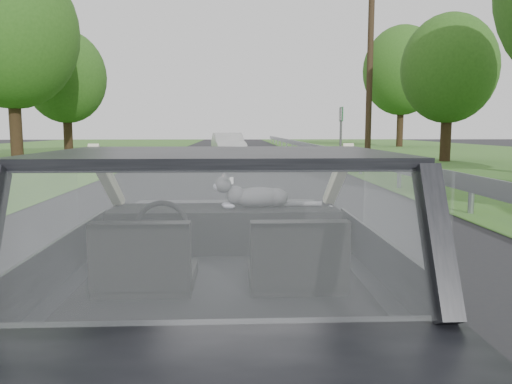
{
  "coord_description": "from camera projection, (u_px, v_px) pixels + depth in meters",
  "views": [
    {
      "loc": [
        0.07,
        -2.86,
        1.55
      ],
      "look_at": [
        0.22,
        0.55,
        1.12
      ],
      "focal_mm": 35.0,
      "sensor_mm": 36.0,
      "label": 1
    }
  ],
  "objects": [
    {
      "name": "utility_pole",
      "position": [
        370.0,
        68.0,
        23.39
      ],
      "size": [
        0.31,
        0.31,
        8.76
      ],
      "primitive_type": "cylinder",
      "rotation": [
        0.0,
        0.0,
        0.11
      ],
      "color": "#3B2A1D",
      "rests_on": "ground"
    },
    {
      "name": "tree_6",
      "position": [
        66.0,
        95.0,
        28.36
      ],
      "size": [
        5.1,
        5.1,
        6.88
      ],
      "primitive_type": null,
      "rotation": [
        0.0,
        0.0,
        0.13
      ],
      "color": "#265117",
      "rests_on": "ground"
    },
    {
      "name": "tree_2",
      "position": [
        448.0,
        90.0,
        23.38
      ],
      "size": [
        5.67,
        5.67,
        6.67
      ],
      "primitive_type": null,
      "rotation": [
        0.0,
        0.0,
        -0.36
      ],
      "color": "#265117",
      "rests_on": "ground"
    },
    {
      "name": "highway_sign",
      "position": [
        341.0,
        137.0,
        20.75
      ],
      "size": [
        0.17,
        0.98,
        2.44
      ],
      "primitive_type": "cube",
      "rotation": [
        0.0,
        0.0,
        -0.08
      ],
      "color": "#236F36",
      "rests_on": "ground"
    },
    {
      "name": "tree_5",
      "position": [
        12.0,
        63.0,
        22.26
      ],
      "size": [
        7.58,
        7.58,
        8.96
      ],
      "primitive_type": null,
      "rotation": [
        0.0,
        0.0,
        -0.35
      ],
      "color": "#265117",
      "rests_on": "ground"
    },
    {
      "name": "cat",
      "position": [
        258.0,
        196.0,
        3.52
      ],
      "size": [
        0.58,
        0.26,
        0.25
      ],
      "primitive_type": "ellipsoid",
      "rotation": [
        0.0,
        0.0,
        0.16
      ],
      "color": "slate",
      "rests_on": "dashboard"
    },
    {
      "name": "subject_car",
      "position": [
        223.0,
        270.0,
        2.93
      ],
      "size": [
        1.8,
        4.0,
        1.45
      ],
      "primitive_type": "cube",
      "color": "black",
      "rests_on": "ground"
    },
    {
      "name": "passenger_seat",
      "position": [
        297.0,
        256.0,
        2.64
      ],
      "size": [
        0.5,
        0.72,
        0.42
      ],
      "primitive_type": "cube",
      "color": "black",
      "rests_on": "subject_car"
    },
    {
      "name": "tree_3",
      "position": [
        401.0,
        88.0,
        42.56
      ],
      "size": [
        7.21,
        7.21,
        9.94
      ],
      "primitive_type": null,
      "rotation": [
        0.0,
        0.0,
        0.1
      ],
      "color": "#265117",
      "rests_on": "ground"
    },
    {
      "name": "guardrail",
      "position": [
        395.0,
        166.0,
        13.05
      ],
      "size": [
        0.05,
        90.0,
        0.32
      ],
      "primitive_type": "cube",
      "color": "#92959E",
      "rests_on": "ground"
    },
    {
      "name": "driver_seat",
      "position": [
        145.0,
        258.0,
        2.61
      ],
      "size": [
        0.5,
        0.72,
        0.42
      ],
      "primitive_type": "cube",
      "color": "black",
      "rests_on": "subject_car"
    },
    {
      "name": "steering_wheel",
      "position": [
        161.0,
        227.0,
        3.22
      ],
      "size": [
        0.36,
        0.36,
        0.04
      ],
      "primitive_type": "torus",
      "color": "black",
      "rests_on": "dashboard"
    },
    {
      "name": "other_car",
      "position": [
        228.0,
        146.0,
        25.42
      ],
      "size": [
        2.13,
        4.27,
        1.35
      ],
      "primitive_type": "imported",
      "rotation": [
        0.0,
        0.0,
        0.13
      ],
      "color": "#B7B7B7",
      "rests_on": "ground"
    },
    {
      "name": "dashboard",
      "position": [
        224.0,
        228.0,
        3.54
      ],
      "size": [
        1.58,
        0.45,
        0.3
      ],
      "primitive_type": "cube",
      "color": "black",
      "rests_on": "subject_car"
    }
  ]
}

